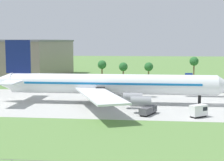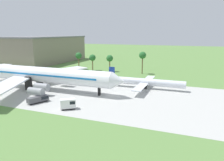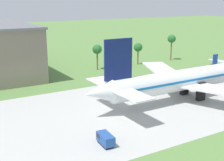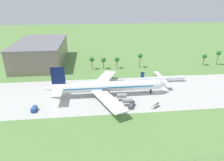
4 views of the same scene
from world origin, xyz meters
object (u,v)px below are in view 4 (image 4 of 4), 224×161
Objects in this scene: baggage_tug at (155,104)px; catering_van at (132,105)px; terminal_building at (41,52)px; regional_aircraft at (162,78)px; fuel_truck at (34,109)px; jet_airliner at (107,87)px.

baggage_tug is 0.68× the size of catering_van.
catering_van is 0.11× the size of terminal_building.
fuel_truck is (-74.06, -27.87, -1.29)m from regional_aircraft.
jet_airliner is 39.07m from fuel_truck.
regional_aircraft is 0.49× the size of terminal_building.
baggage_tug is at bearing -47.83° from terminal_building.
catering_van is at bearing 171.59° from baggage_tug.
fuel_truck is 0.07× the size of terminal_building.
baggage_tug is 107.41m from terminal_building.
jet_airliner is 18.35m from catering_van.
baggage_tug is (-14.21, -30.37, -0.91)m from regional_aircraft.
jet_airliner is at bearing 19.15° from fuel_truck.
catering_van is at bearing -49.43° from jet_airliner.
fuel_truck is at bearing 179.06° from catering_van.
jet_airliner is at bearing 130.57° from catering_van.
baggage_tug reaches higher than catering_van.
terminal_building is (-60.34, 77.69, 7.99)m from catering_van.
regional_aircraft is 6.51× the size of fuel_truck.
jet_airliner is 15.39× the size of baggage_tug.
jet_airliner is 10.45× the size of catering_van.
terminal_building is at bearing 127.23° from jet_airliner.
catering_van is (48.26, -0.79, -0.12)m from fuel_truck.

